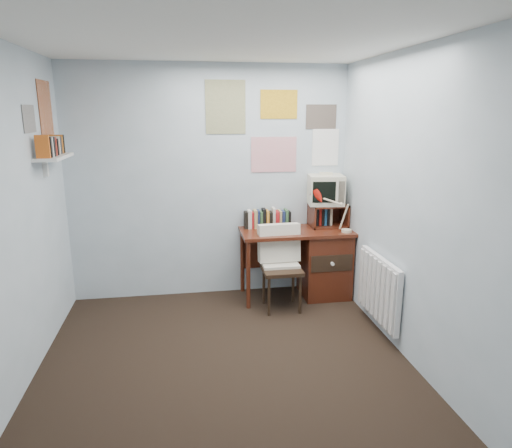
{
  "coord_description": "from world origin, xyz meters",
  "views": [
    {
      "loc": [
        -0.29,
        -3.15,
        2.01
      ],
      "look_at": [
        0.38,
        0.97,
        0.97
      ],
      "focal_mm": 32.0,
      "sensor_mm": 36.0,
      "label": 1
    }
  ],
  "objects_px": {
    "crt_tv": "(325,188)",
    "wall_shelf": "(54,157)",
    "desk": "(319,260)",
    "desk_chair": "(282,270)",
    "desk_lamp": "(347,214)",
    "radiator": "(379,288)",
    "tv_riser": "(328,215)"
  },
  "relations": [
    {
      "from": "desk",
      "to": "radiator",
      "type": "distance_m",
      "value": 0.97
    },
    {
      "from": "desk",
      "to": "tv_riser",
      "type": "height_order",
      "value": "tv_riser"
    },
    {
      "from": "desk",
      "to": "wall_shelf",
      "type": "xyz_separation_m",
      "value": [
        -2.57,
        -0.38,
        1.21
      ]
    },
    {
      "from": "radiator",
      "to": "tv_riser",
      "type": "bearing_deg",
      "value": 99.28
    },
    {
      "from": "desk",
      "to": "desk_chair",
      "type": "xyz_separation_m",
      "value": [
        -0.49,
        -0.3,
        0.02
      ]
    },
    {
      "from": "crt_tv",
      "to": "wall_shelf",
      "type": "bearing_deg",
      "value": -161.62
    },
    {
      "from": "desk_chair",
      "to": "tv_riser",
      "type": "height_order",
      "value": "tv_riser"
    },
    {
      "from": "desk_lamp",
      "to": "crt_tv",
      "type": "height_order",
      "value": "crt_tv"
    },
    {
      "from": "tv_riser",
      "to": "radiator",
      "type": "distance_m",
      "value": 1.15
    },
    {
      "from": "tv_riser",
      "to": "wall_shelf",
      "type": "xyz_separation_m",
      "value": [
        -2.69,
        -0.49,
        0.74
      ]
    },
    {
      "from": "desk_lamp",
      "to": "radiator",
      "type": "distance_m",
      "value": 0.93
    },
    {
      "from": "crt_tv",
      "to": "tv_riser",
      "type": "bearing_deg",
      "value": -22.36
    },
    {
      "from": "desk",
      "to": "tv_riser",
      "type": "distance_m",
      "value": 0.51
    },
    {
      "from": "radiator",
      "to": "wall_shelf",
      "type": "relative_size",
      "value": 1.29
    },
    {
      "from": "desk_chair",
      "to": "wall_shelf",
      "type": "xyz_separation_m",
      "value": [
        -2.08,
        -0.07,
        1.2
      ]
    },
    {
      "from": "desk_chair",
      "to": "tv_riser",
      "type": "bearing_deg",
      "value": 34.48
    },
    {
      "from": "crt_tv",
      "to": "wall_shelf",
      "type": "relative_size",
      "value": 0.6
    },
    {
      "from": "desk_lamp",
      "to": "radiator",
      "type": "relative_size",
      "value": 0.49
    },
    {
      "from": "wall_shelf",
      "to": "tv_riser",
      "type": "bearing_deg",
      "value": 10.32
    },
    {
      "from": "desk_lamp",
      "to": "desk",
      "type": "bearing_deg",
      "value": 149.41
    },
    {
      "from": "crt_tv",
      "to": "desk",
      "type": "bearing_deg",
      "value": -115.2
    },
    {
      "from": "desk_chair",
      "to": "crt_tv",
      "type": "distance_m",
      "value": 1.05
    },
    {
      "from": "desk",
      "to": "desk_lamp",
      "type": "bearing_deg",
      "value": -35.14
    },
    {
      "from": "radiator",
      "to": "wall_shelf",
      "type": "xyz_separation_m",
      "value": [
        -2.86,
        0.55,
        1.2
      ]
    },
    {
      "from": "wall_shelf",
      "to": "crt_tv",
      "type": "bearing_deg",
      "value": 10.87
    },
    {
      "from": "tv_riser",
      "to": "desk",
      "type": "bearing_deg",
      "value": -137.04
    },
    {
      "from": "crt_tv",
      "to": "desk_chair",
      "type": "bearing_deg",
      "value": -135.46
    },
    {
      "from": "desk",
      "to": "desk_chair",
      "type": "distance_m",
      "value": 0.58
    },
    {
      "from": "wall_shelf",
      "to": "desk",
      "type": "bearing_deg",
      "value": 8.4
    },
    {
      "from": "tv_riser",
      "to": "wall_shelf",
      "type": "height_order",
      "value": "wall_shelf"
    },
    {
      "from": "desk_chair",
      "to": "crt_tv",
      "type": "relative_size",
      "value": 2.27
    },
    {
      "from": "crt_tv",
      "to": "desk_lamp",
      "type": "bearing_deg",
      "value": -55.21
    }
  ]
}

